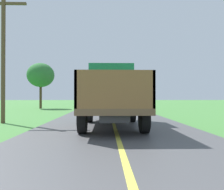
{
  "coord_description": "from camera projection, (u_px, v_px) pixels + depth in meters",
  "views": [
    {
      "loc": [
        -0.37,
        1.02,
        1.31
      ],
      "look_at": [
        -0.09,
        10.52,
        1.4
      ],
      "focal_mm": 35.23,
      "sensor_mm": 36.0,
      "label": 1
    }
  ],
  "objects": [
    {
      "name": "banana_truck_near",
      "position": [
        111.0,
        93.0,
        9.86
      ],
      "size": [
        2.38,
        5.82,
        2.8
      ],
      "color": "#2D2D30",
      "rests_on": "road_surface"
    },
    {
      "name": "utility_pole_roadside",
      "position": [
        3.0,
        53.0,
        11.04
      ],
      "size": [
        2.28,
        0.2,
        6.43
      ],
      "color": "brown",
      "rests_on": "ground"
    },
    {
      "name": "roadside_tree_near_left",
      "position": [
        41.0,
        75.0,
        25.18
      ],
      "size": [
        3.06,
        3.06,
        5.22
      ],
      "color": "#4C3823",
      "rests_on": "ground"
    },
    {
      "name": "banana_truck_far",
      "position": [
        107.0,
        95.0,
        21.01
      ],
      "size": [
        2.38,
        5.81,
        2.8
      ],
      "color": "#2D2D30",
      "rests_on": "road_surface"
    }
  ]
}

